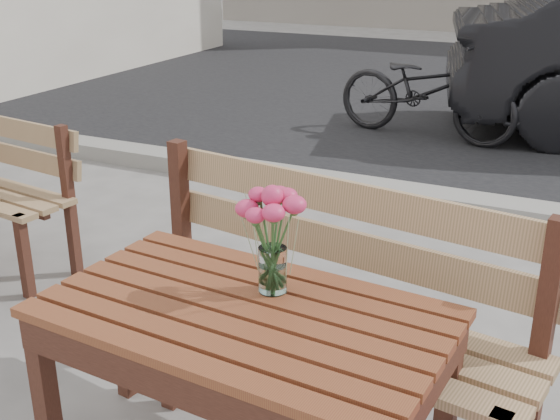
# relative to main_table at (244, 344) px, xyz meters

# --- Properties ---
(street) EXTENTS (30.00, 8.12, 0.12)m
(street) POSITION_rel_main_table_xyz_m (-0.13, 4.89, -0.55)
(street) COLOR black
(street) RESTS_ON ground
(main_table) EXTENTS (1.18, 0.75, 0.70)m
(main_table) POSITION_rel_main_table_xyz_m (0.00, 0.00, 0.00)
(main_table) COLOR brown
(main_table) RESTS_ON ground
(main_bench) EXTENTS (1.60, 0.69, 0.96)m
(main_bench) POSITION_rel_main_table_xyz_m (0.05, 0.47, -0.00)
(main_bench) COLOR olive
(main_bench) RESTS_ON ground
(main_vase) EXTENTS (0.18, 0.18, 0.32)m
(main_vase) POSITION_rel_main_table_xyz_m (0.03, 0.13, 0.32)
(main_vase) COLOR white
(main_vase) RESTS_ON main_table
(bicycle) EXTENTS (1.72, 0.84, 0.87)m
(bicycle) POSITION_rel_main_table_xyz_m (-0.62, 4.54, -0.15)
(bicycle) COLOR black
(bicycle) RESTS_ON ground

